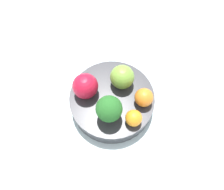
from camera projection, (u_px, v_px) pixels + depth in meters
The scene contains 8 objects.
ground_plane at pixel (112, 107), 0.55m from camera, with size 6.00×6.00×0.00m, color gray.
table_surface at pixel (112, 106), 0.54m from camera, with size 1.20×1.20×0.02m.
bowl at pixel (112, 101), 0.51m from camera, with size 0.19×0.19×0.04m.
broccoli at pixel (109, 109), 0.44m from camera, with size 0.05×0.05×0.07m.
apple_red at pixel (122, 77), 0.48m from camera, with size 0.05×0.05×0.05m.
apple_green at pixel (85, 86), 0.47m from camera, with size 0.06×0.06×0.06m.
orange_front at pixel (144, 97), 0.47m from camera, with size 0.04×0.04×0.04m.
orange_back at pixel (134, 118), 0.45m from camera, with size 0.04×0.04×0.04m.
Camera 1 is at (0.16, 0.14, 0.51)m, focal length 35.00 mm.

